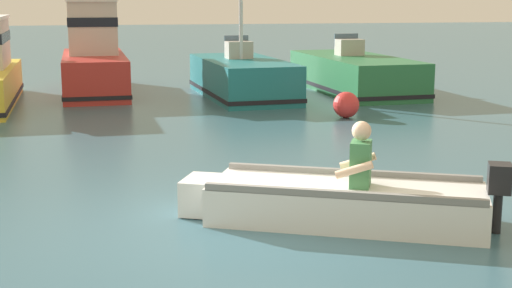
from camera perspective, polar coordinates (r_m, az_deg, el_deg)
ground_plane at (r=8.16m, az=-1.79°, el=-6.80°), size 120.00×120.00×0.00m
rowboat_with_person at (r=8.46m, az=6.58°, el=-4.44°), size 3.56×2.28×1.19m
moored_boat_red at (r=20.20m, az=-12.53°, el=6.53°), size 1.84×5.00×2.49m
moored_boat_teal at (r=18.87m, az=-1.08°, el=5.11°), size 2.28×4.73×3.70m
moored_boat_green at (r=20.16m, az=7.66°, el=5.38°), size 2.39×5.41×1.53m
mooring_buoy at (r=15.73m, az=7.04°, el=3.05°), size 0.56×0.56×0.56m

